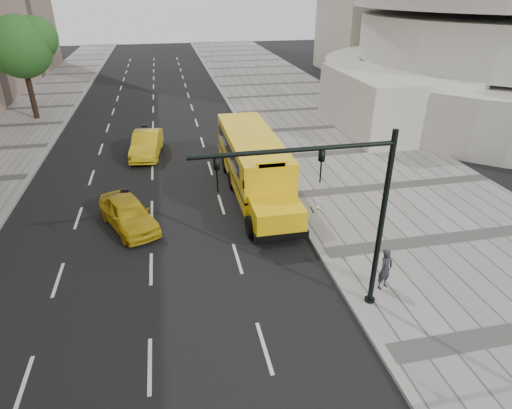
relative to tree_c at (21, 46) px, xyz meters
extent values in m
plane|color=black|center=(10.41, -18.64, -5.83)|extent=(140.00, 140.00, 0.00)
cube|color=gray|center=(22.41, -18.64, -5.75)|extent=(12.00, 140.00, 0.15)
cube|color=gray|center=(16.41, -18.64, -5.75)|extent=(0.30, 140.00, 0.15)
cube|color=gray|center=(2.41, -18.64, -5.75)|extent=(0.30, 140.00, 0.15)
cylinder|color=silver|center=(40.41, -4.64, -3.83)|extent=(32.00, 32.00, 4.00)
cube|color=silver|center=(27.41, -8.64, -3.63)|extent=(8.00, 10.00, 4.40)
cylinder|color=black|center=(-0.09, 0.00, -3.25)|extent=(0.44, 0.44, 5.14)
sphere|color=#23591D|center=(-0.09, 0.00, -0.04)|extent=(4.76, 4.76, 4.76)
sphere|color=#23591D|center=(1.10, 0.30, 0.56)|extent=(3.33, 3.33, 3.33)
sphere|color=#23591D|center=(-1.04, -0.40, -0.44)|extent=(3.09, 3.09, 3.09)
cube|color=yellow|center=(14.91, -16.81, -4.05)|extent=(2.50, 9.00, 2.45)
cube|color=yellow|center=(14.91, -22.31, -4.73)|extent=(2.20, 2.00, 1.10)
cube|color=black|center=(14.91, -23.19, -5.28)|extent=(2.38, 0.25, 0.35)
cube|color=black|center=(14.91, -16.81, -4.58)|extent=(2.52, 9.00, 0.12)
cube|color=black|center=(14.91, -21.25, -3.58)|extent=(2.05, 0.10, 0.90)
cube|color=black|center=(14.91, -16.31, -3.58)|extent=(2.52, 7.50, 0.70)
cube|color=yellow|center=(14.91, -21.26, -2.78)|extent=(1.40, 0.12, 0.28)
ellipsoid|color=silver|center=(16.43, -23.71, -3.93)|extent=(0.32, 0.32, 0.14)
cylinder|color=black|center=(16.19, -23.49, -4.13)|extent=(0.36, 0.47, 0.58)
cylinder|color=black|center=(13.78, -22.01, -5.33)|extent=(0.30, 1.00, 1.00)
cylinder|color=black|center=(16.04, -22.01, -5.33)|extent=(0.30, 1.00, 1.00)
cylinder|color=black|center=(13.78, -16.81, -5.33)|extent=(0.30, 1.00, 1.00)
cylinder|color=black|center=(16.04, -16.81, -5.33)|extent=(0.30, 1.00, 1.00)
cylinder|color=black|center=(13.78, -14.31, -5.33)|extent=(0.30, 1.00, 1.00)
cylinder|color=black|center=(16.04, -14.31, -5.33)|extent=(0.30, 1.00, 1.00)
imported|color=gold|center=(8.43, -20.05, -5.10)|extent=(3.27, 4.59, 1.45)
imported|color=gold|center=(9.11, -10.57, -5.05)|extent=(2.18, 4.89, 1.56)
imported|color=#27272D|center=(17.82, -26.79, -4.87)|extent=(0.69, 0.59, 1.61)
cylinder|color=black|center=(17.01, -27.41, -2.63)|extent=(0.18, 0.18, 6.40)
cylinder|color=black|center=(17.01, -27.41, -5.70)|extent=(0.36, 0.36, 0.25)
cylinder|color=black|center=(14.01, -27.41, 0.17)|extent=(6.00, 0.14, 0.14)
imported|color=black|center=(14.81, -27.41, -0.38)|extent=(0.16, 0.20, 1.00)
imported|color=black|center=(11.81, -27.41, -0.38)|extent=(0.16, 0.20, 1.00)
camera|label=1|loc=(10.63, -38.20, 4.27)|focal=30.00mm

